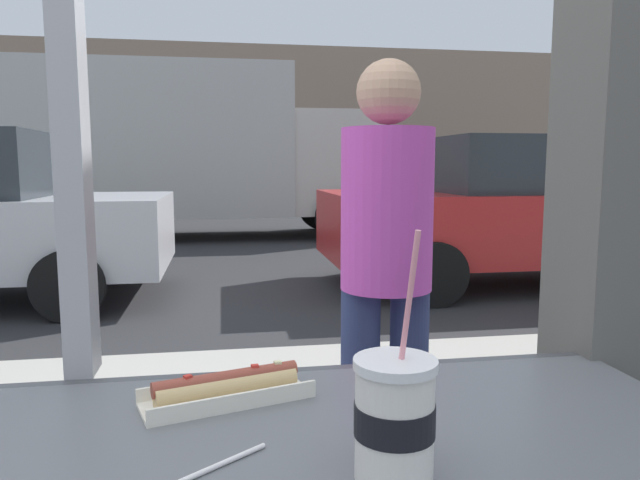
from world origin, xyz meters
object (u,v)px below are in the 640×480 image
(pedestrian, at_px, (386,262))
(parked_car_red, at_px, (527,209))
(hotdog_tray_near, at_px, (227,388))
(soda_cup_left, at_px, (395,417))
(box_truck, at_px, (181,147))

(pedestrian, bearing_deg, parked_car_red, 56.32)
(parked_car_red, bearing_deg, pedestrian, -123.68)
(hotdog_tray_near, xyz_separation_m, pedestrian, (0.56, 1.06, 0.02))
(pedestrian, bearing_deg, hotdog_tray_near, -118.11)
(hotdog_tray_near, bearing_deg, soda_cup_left, -54.29)
(soda_cup_left, xyz_separation_m, pedestrian, (0.37, 1.33, -0.04))
(soda_cup_left, xyz_separation_m, hotdog_tray_near, (-0.20, 0.28, -0.06))
(soda_cup_left, height_order, pedestrian, pedestrian)
(pedestrian, bearing_deg, box_truck, 97.76)
(pedestrian, bearing_deg, soda_cup_left, -105.33)
(soda_cup_left, xyz_separation_m, box_truck, (-0.92, 10.78, 0.61))
(parked_car_red, bearing_deg, hotdog_tray_near, -122.65)
(box_truck, bearing_deg, pedestrian, -82.24)
(hotdog_tray_near, distance_m, box_truck, 10.55)
(box_truck, xyz_separation_m, pedestrian, (1.29, -9.45, -0.65))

